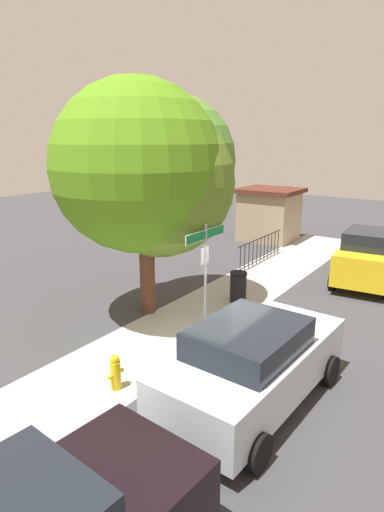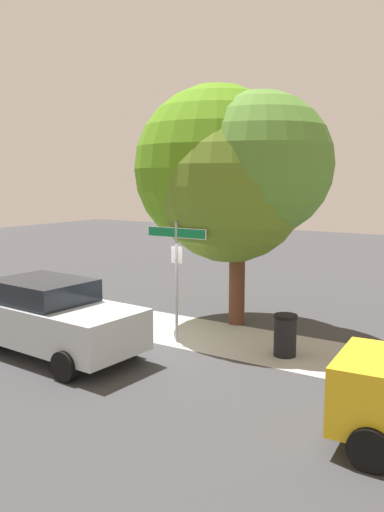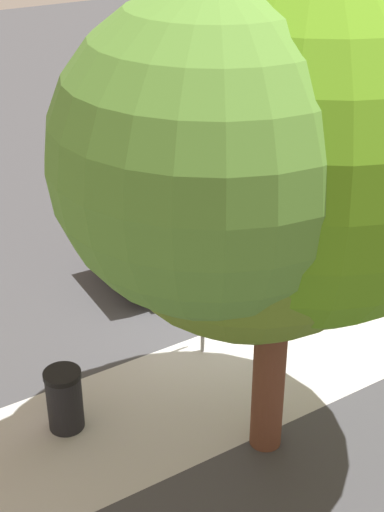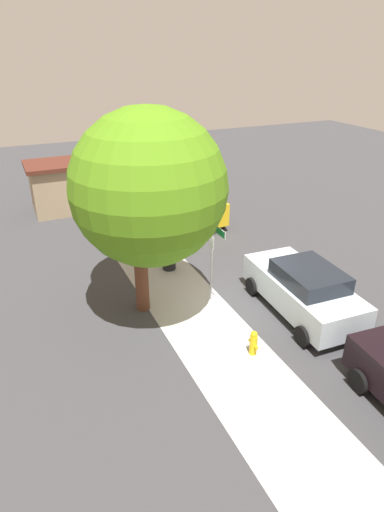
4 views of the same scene
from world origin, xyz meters
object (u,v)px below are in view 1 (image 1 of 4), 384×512
object	(u,v)px
fire_hydrant	(115,372)
street_sign	(206,257)
shade_tree	(153,170)
car_yellow	(368,257)
trash_bin	(238,287)
car_silver	(253,362)
utility_shed	(269,214)

from	to	relation	value
fire_hydrant	street_sign	bearing A→B (deg)	-3.65
shade_tree	car_yellow	world-z (taller)	shade_tree
street_sign	trash_bin	xyz separation A→B (m)	(2.71, 0.50, -1.70)
shade_tree	car_yellow	distance (m)	8.55
street_sign	car_yellow	distance (m)	7.48
shade_tree	car_silver	world-z (taller)	shade_tree
car_silver	car_yellow	distance (m)	8.91
trash_bin	street_sign	bearing A→B (deg)	-169.58
street_sign	fire_hydrant	distance (m)	3.61
street_sign	trash_bin	size ratio (longest dim) A/B	3.10
fire_hydrant	trash_bin	distance (m)	5.83
utility_shed	shade_tree	bearing A→B (deg)	-172.63
street_sign	utility_shed	bearing A→B (deg)	16.92
street_sign	utility_shed	size ratio (longest dim) A/B	1.03
car_silver	utility_shed	xyz separation A→B (m)	(13.11, 5.77, 0.44)
car_yellow	utility_shed	size ratio (longest dim) A/B	1.45
street_sign	fire_hydrant	xyz separation A→B (m)	(-3.11, 0.20, -1.81)
shade_tree	car_silver	distance (m)	5.99
car_silver	fire_hydrant	xyz separation A→B (m)	(-1.17, 2.57, -0.51)
car_silver	fire_hydrant	distance (m)	2.87
car_silver	trash_bin	world-z (taller)	car_silver
shade_tree	car_silver	size ratio (longest dim) A/B	1.43
street_sign	shade_tree	distance (m)	2.88
street_sign	car_yellow	xyz separation A→B (m)	(6.97, -2.43, -1.22)
utility_shed	trash_bin	bearing A→B (deg)	-161.08
street_sign	car_yellow	bearing A→B (deg)	-19.21
street_sign	shade_tree	world-z (taller)	shade_tree
fire_hydrant	utility_shed	bearing A→B (deg)	12.63
street_sign	trash_bin	world-z (taller)	street_sign
street_sign	shade_tree	size ratio (longest dim) A/B	0.46
trash_bin	fire_hydrant	bearing A→B (deg)	-177.05
fire_hydrant	car_silver	bearing A→B (deg)	-65.46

